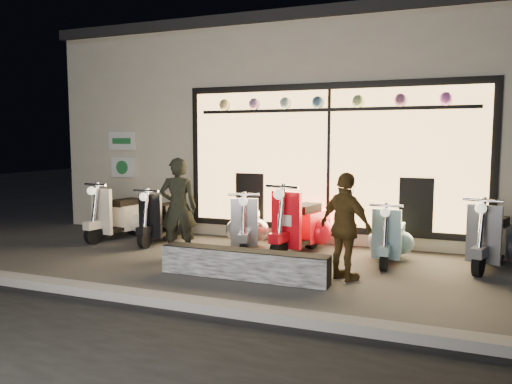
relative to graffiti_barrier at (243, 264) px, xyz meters
The scene contains 12 objects.
ground 0.72m from the graffiti_barrier, 110.82° to the left, with size 40.00×40.00×0.00m, color #383533.
kerb 1.38m from the graffiti_barrier, 100.38° to the right, with size 40.00×0.25×0.12m, color slate.
shop_building 5.95m from the graffiti_barrier, 92.47° to the left, with size 10.20×6.23×4.20m.
graffiti_barrier is the anchor object (origin of this frame).
scooter_silver 1.93m from the graffiti_barrier, 111.20° to the left, with size 0.72×1.37×0.98m.
scooter_red 1.94m from the graffiti_barrier, 80.97° to the left, with size 0.72×1.59×1.13m.
scooter_black 2.97m from the graffiti_barrier, 142.17° to the left, with size 0.44×1.35×0.97m.
scooter_cream 3.74m from the graffiti_barrier, 150.92° to the left, with size 0.63×1.48×1.05m.
scooter_blue 2.47m from the graffiti_barrier, 45.59° to the left, with size 0.41×1.28×0.92m.
scooter_grey 3.77m from the graffiti_barrier, 31.78° to the left, with size 0.75×1.44×1.03m.
man 1.75m from the graffiti_barrier, 151.91° to the left, with size 0.58×0.38×1.60m, color black.
woman 1.47m from the graffiti_barrier, 19.07° to the left, with size 0.85×0.35×1.45m, color brown.
Camera 1 is at (2.83, -6.75, 1.89)m, focal length 35.00 mm.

